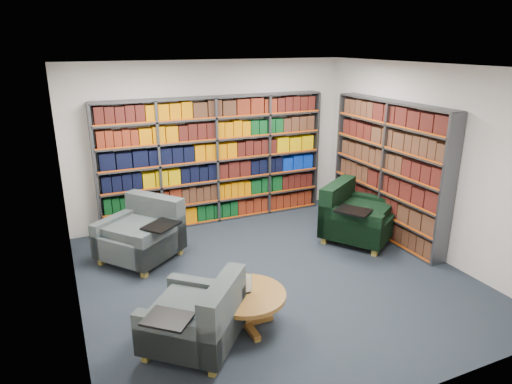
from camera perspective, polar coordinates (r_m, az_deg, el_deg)
name	(u,v)px	position (r m, az deg, el deg)	size (l,w,h in m)	color
room_shell	(275,180)	(5.86, 2.41, 1.56)	(5.02, 5.02, 2.82)	black
bookshelf_back	(215,161)	(8.02, -5.11, 3.90)	(4.00, 0.28, 2.20)	#47494F
bookshelf_right	(388,171)	(7.69, 16.15, 2.59)	(0.28, 2.50, 2.20)	#47494F
chair_teal_left	(144,235)	(6.99, -13.80, -5.21)	(1.37, 1.38, 0.89)	#0D2240
chair_green_right	(353,218)	(7.57, 12.09, -3.14)	(1.40, 1.40, 0.92)	black
chair_teal_front	(200,321)	(4.96, -7.01, -15.67)	(1.25, 1.25, 0.81)	#0D2240
coffee_table	(246,300)	(5.24, -1.29, -13.34)	(0.90, 0.90, 0.64)	#996229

